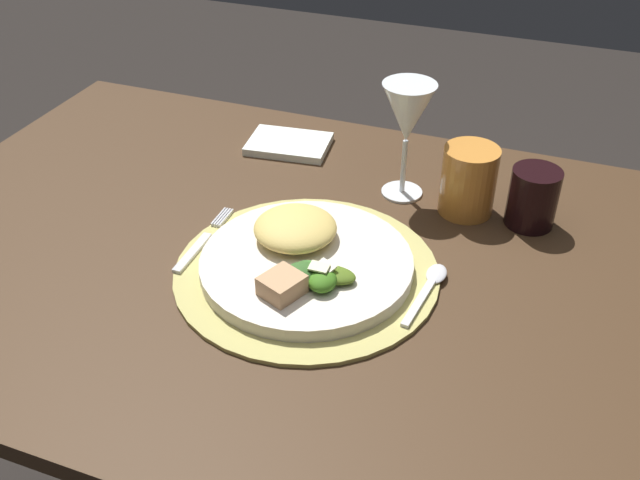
{
  "coord_description": "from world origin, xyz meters",
  "views": [
    {
      "loc": [
        0.33,
        -0.73,
        1.3
      ],
      "look_at": [
        0.05,
        0.01,
        0.73
      ],
      "focal_mm": 40.54,
      "sensor_mm": 36.0,
      "label": 1
    }
  ],
  "objects_px": {
    "dining_table": "(287,347)",
    "spoon": "(430,284)",
    "wine_glass": "(408,116)",
    "amber_tumbler": "(468,181)",
    "fork": "(201,242)",
    "dark_tumbler": "(533,198)",
    "dinner_plate": "(306,264)",
    "napkin": "(289,144)"
  },
  "relations": [
    {
      "from": "amber_tumbler",
      "to": "wine_glass",
      "type": "bearing_deg",
      "value": 172.06
    },
    {
      "from": "dark_tumbler",
      "to": "fork",
      "type": "bearing_deg",
      "value": -152.08
    },
    {
      "from": "amber_tumbler",
      "to": "dining_table",
      "type": "bearing_deg",
      "value": -138.9
    },
    {
      "from": "dining_table",
      "to": "napkin",
      "type": "height_order",
      "value": "napkin"
    },
    {
      "from": "dinner_plate",
      "to": "amber_tumbler",
      "type": "xyz_separation_m",
      "value": [
        0.16,
        0.22,
        0.04
      ]
    },
    {
      "from": "dinner_plate",
      "to": "dining_table",
      "type": "bearing_deg",
      "value": 143.32
    },
    {
      "from": "dining_table",
      "to": "fork",
      "type": "relative_size",
      "value": 7.3
    },
    {
      "from": "dining_table",
      "to": "spoon",
      "type": "bearing_deg",
      "value": -3.2
    },
    {
      "from": "dinner_plate",
      "to": "wine_glass",
      "type": "distance_m",
      "value": 0.27
    },
    {
      "from": "dining_table",
      "to": "napkin",
      "type": "xyz_separation_m",
      "value": [
        -0.11,
        0.28,
        0.19
      ]
    },
    {
      "from": "fork",
      "to": "dark_tumbler",
      "type": "xyz_separation_m",
      "value": [
        0.41,
        0.22,
        0.03
      ]
    },
    {
      "from": "wine_glass",
      "to": "amber_tumbler",
      "type": "distance_m",
      "value": 0.13
    },
    {
      "from": "amber_tumbler",
      "to": "dark_tumbler",
      "type": "bearing_deg",
      "value": -0.56
    },
    {
      "from": "napkin",
      "to": "wine_glass",
      "type": "bearing_deg",
      "value": -19.04
    },
    {
      "from": "dining_table",
      "to": "fork",
      "type": "distance_m",
      "value": 0.22
    },
    {
      "from": "dining_table",
      "to": "dark_tumbler",
      "type": "bearing_deg",
      "value": 31.19
    },
    {
      "from": "dinner_plate",
      "to": "amber_tumbler",
      "type": "relative_size",
      "value": 2.71
    },
    {
      "from": "dining_table",
      "to": "dark_tumbler",
      "type": "height_order",
      "value": "dark_tumbler"
    },
    {
      "from": "dining_table",
      "to": "wine_glass",
      "type": "distance_m",
      "value": 0.39
    },
    {
      "from": "wine_glass",
      "to": "napkin",
      "type": "bearing_deg",
      "value": 160.96
    },
    {
      "from": "dinner_plate",
      "to": "wine_glass",
      "type": "height_order",
      "value": "wine_glass"
    },
    {
      "from": "fork",
      "to": "amber_tumbler",
      "type": "xyz_separation_m",
      "value": [
        0.32,
        0.22,
        0.04
      ]
    },
    {
      "from": "dining_table",
      "to": "dinner_plate",
      "type": "xyz_separation_m",
      "value": [
        0.05,
        -0.04,
        0.2
      ]
    },
    {
      "from": "fork",
      "to": "napkin",
      "type": "height_order",
      "value": "napkin"
    },
    {
      "from": "dinner_plate",
      "to": "dark_tumbler",
      "type": "relative_size",
      "value": 3.21
    },
    {
      "from": "dining_table",
      "to": "spoon",
      "type": "distance_m",
      "value": 0.28
    },
    {
      "from": "napkin",
      "to": "dark_tumbler",
      "type": "height_order",
      "value": "dark_tumbler"
    },
    {
      "from": "dinner_plate",
      "to": "spoon",
      "type": "bearing_deg",
      "value": 8.97
    },
    {
      "from": "fork",
      "to": "dining_table",
      "type": "bearing_deg",
      "value": 17.45
    },
    {
      "from": "wine_glass",
      "to": "dinner_plate",
      "type": "bearing_deg",
      "value": -105.11
    },
    {
      "from": "spoon",
      "to": "dinner_plate",
      "type": "bearing_deg",
      "value": -171.03
    },
    {
      "from": "spoon",
      "to": "napkin",
      "type": "bearing_deg",
      "value": 137.58
    },
    {
      "from": "dining_table",
      "to": "spoon",
      "type": "relative_size",
      "value": 8.66
    },
    {
      "from": "dining_table",
      "to": "dinner_plate",
      "type": "distance_m",
      "value": 0.21
    },
    {
      "from": "wine_glass",
      "to": "spoon",
      "type": "bearing_deg",
      "value": -65.78
    },
    {
      "from": "napkin",
      "to": "dark_tumbler",
      "type": "relative_size",
      "value": 1.56
    },
    {
      "from": "napkin",
      "to": "dinner_plate",
      "type": "bearing_deg",
      "value": -63.58
    },
    {
      "from": "dining_table",
      "to": "napkin",
      "type": "relative_size",
      "value": 8.57
    },
    {
      "from": "fork",
      "to": "napkin",
      "type": "relative_size",
      "value": 1.17
    },
    {
      "from": "napkin",
      "to": "fork",
      "type": "bearing_deg",
      "value": -90.2
    },
    {
      "from": "fork",
      "to": "wine_glass",
      "type": "distance_m",
      "value": 0.34
    },
    {
      "from": "wine_glass",
      "to": "dark_tumbler",
      "type": "bearing_deg",
      "value": -4.41
    }
  ]
}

